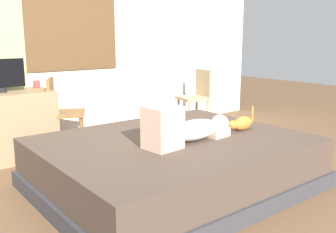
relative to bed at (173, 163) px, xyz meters
name	(u,v)px	position (x,y,z in m)	size (l,w,h in m)	color
ground_plane	(184,191)	(0.01, -0.14, -0.22)	(16.00, 16.00, 0.00)	brown
back_wall_with_window	(68,25)	(0.01, 2.10, 1.23)	(6.40, 0.14, 2.90)	silver
bed	(173,163)	(0.00, 0.00, 0.00)	(2.26, 1.81, 0.44)	#38383D
person_lying	(187,129)	(0.03, -0.15, 0.34)	(0.94, 0.34, 0.34)	silver
cat	(241,123)	(0.70, -0.17, 0.29)	(0.36, 0.13, 0.21)	#C67A2D
desk	(10,126)	(-0.90, 1.70, 0.15)	(0.90, 0.56, 0.74)	#997A56
tv_monitor	(1,75)	(-0.94, 1.70, 0.70)	(0.48, 0.10, 0.35)	black
cup	(37,84)	(-0.53, 1.82, 0.56)	(0.07, 0.07, 0.08)	#B23D38
chair_by_desk	(61,109)	(-0.37, 1.57, 0.29)	(0.51, 0.51, 0.86)	brown
chair_spare	(197,94)	(1.62, 1.45, 0.29)	(0.45, 0.45, 0.86)	tan
curtain_left	(3,39)	(-0.81, 1.98, 1.07)	(0.44, 0.06, 2.58)	#ADCC75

